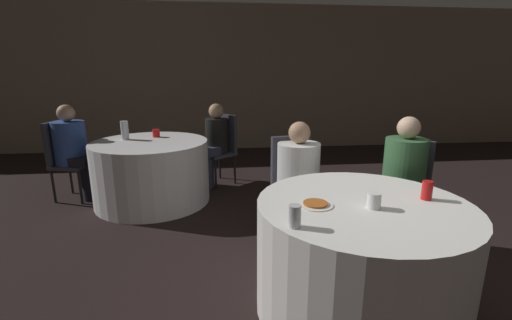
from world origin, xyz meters
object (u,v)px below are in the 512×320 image
at_px(soda_can_silver, 295,216).
at_px(chair_far_northeast, 223,143).
at_px(table_near, 360,256).
at_px(soda_can_red, 427,190).
at_px(table_far, 152,172).
at_px(person_blue_shirt, 76,151).
at_px(chair_near_northeast, 405,185).
at_px(person_black_shirt, 213,145).
at_px(chair_near_north, 293,180).
at_px(bottle_far, 125,130).
at_px(person_green_jacket, 400,186).
at_px(chair_far_west, 64,154).
at_px(pizza_plate_near, 315,204).
at_px(person_white_shirt, 301,183).

bearing_deg(soda_can_silver, chair_far_northeast, 95.92).
distance_m(table_near, soda_can_red, 0.60).
bearing_deg(table_far, person_blue_shirt, 168.06).
xyz_separation_m(table_near, chair_near_northeast, (0.74, 0.80, 0.19)).
height_order(table_far, person_blue_shirt, person_blue_shirt).
bearing_deg(person_black_shirt, chair_near_northeast, -175.81).
relative_size(table_far, soda_can_red, 11.07).
bearing_deg(chair_near_north, table_far, -46.87).
xyz_separation_m(table_near, chair_near_north, (-0.21, 1.07, 0.19)).
bearing_deg(soda_can_red, person_black_shirt, 117.20).
distance_m(table_near, chair_near_north, 1.11).
relative_size(table_near, soda_can_red, 10.99).
bearing_deg(chair_far_northeast, chair_near_northeast, -179.74).
relative_size(chair_near_northeast, bottle_far, 4.30).
relative_size(chair_far_northeast, person_black_shirt, 0.86).
distance_m(person_green_jacket, person_blue_shirt, 3.64).
xyz_separation_m(person_blue_shirt, soda_can_silver, (2.10, -2.63, 0.20)).
bearing_deg(chair_far_west, bottle_far, 96.23).
xyz_separation_m(table_near, table_far, (-1.70, 2.15, 0.00)).
height_order(person_blue_shirt, soda_can_red, person_blue_shirt).
height_order(table_near, pizza_plate_near, pizza_plate_near).
xyz_separation_m(pizza_plate_near, soda_can_silver, (-0.19, -0.28, 0.05)).
relative_size(chair_near_northeast, pizza_plate_near, 4.45).
distance_m(person_blue_shirt, person_white_shirt, 2.83).
bearing_deg(soda_can_silver, person_blue_shirt, 128.62).
height_order(person_green_jacket, soda_can_silver, person_green_jacket).
xyz_separation_m(soda_can_silver, bottle_far, (-1.50, 2.59, 0.05)).
xyz_separation_m(chair_near_north, person_black_shirt, (-0.76, 1.64, -0.00)).
bearing_deg(soda_can_silver, person_black_shirt, 98.74).
relative_size(table_near, chair_near_northeast, 1.39).
xyz_separation_m(chair_near_north, person_blue_shirt, (-2.41, 1.28, 0.04)).
height_order(table_far, pizza_plate_near, pizza_plate_near).
xyz_separation_m(chair_far_northeast, bottle_far, (-1.17, -0.52, 0.29)).
distance_m(person_white_shirt, bottle_far, 2.31).
bearing_deg(person_green_jacket, soda_can_red, 115.28).
height_order(table_near, soda_can_red, soda_can_red).
bearing_deg(table_far, soda_can_red, -45.32).
bearing_deg(soda_can_silver, soda_can_red, 17.95).
xyz_separation_m(person_blue_shirt, pizza_plate_near, (2.30, -2.35, 0.15)).
bearing_deg(person_blue_shirt, table_far, 90.00).
distance_m(table_near, person_blue_shirt, 3.52).
xyz_separation_m(person_green_jacket, soda_can_silver, (-1.14, -0.97, 0.20)).
xyz_separation_m(table_far, soda_can_red, (2.12, -2.14, 0.43)).
bearing_deg(person_green_jacket, chair_near_northeast, -90.00).
bearing_deg(pizza_plate_near, soda_can_red, 1.25).
relative_size(chair_near_northeast, person_white_shirt, 0.86).
bearing_deg(chair_near_northeast, soda_can_red, 110.56).
distance_m(table_far, person_white_shirt, 1.97).
xyz_separation_m(person_green_jacket, person_blue_shirt, (-3.24, 1.67, 0.00)).
bearing_deg(soda_can_red, table_far, 134.68).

